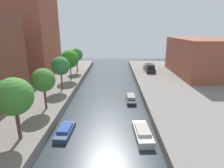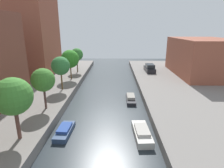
% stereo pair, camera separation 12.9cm
% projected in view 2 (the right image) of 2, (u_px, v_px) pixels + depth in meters
% --- Properties ---
extents(ground_plane, '(84.00, 84.00, 0.00)m').
position_uv_depth(ground_plane, '(105.00, 116.00, 21.54)').
color(ground_plane, '#232B30').
extents(apartment_tower_far, '(10.00, 10.41, 20.74)m').
position_uv_depth(apartment_tower_far, '(25.00, 19.00, 34.83)').
color(apartment_tower_far, brown).
rests_on(apartment_tower_far, quay_left).
extents(low_block_right, '(10.00, 15.19, 6.90)m').
position_uv_depth(low_block_right, '(203.00, 57.00, 35.72)').
color(low_block_right, brown).
rests_on(low_block_right, quay_right).
extents(street_tree_1, '(2.99, 2.99, 5.22)m').
position_uv_depth(street_tree_1, '(13.00, 97.00, 14.36)').
color(street_tree_1, brown).
rests_on(street_tree_1, quay_left).
extents(street_tree_2, '(2.59, 2.59, 4.65)m').
position_uv_depth(street_tree_2, '(43.00, 80.00, 20.25)').
color(street_tree_2, '#503932').
rests_on(street_tree_2, quay_left).
extents(street_tree_3, '(2.68, 2.68, 4.91)m').
position_uv_depth(street_tree_3, '(61.00, 66.00, 26.66)').
color(street_tree_3, brown).
rests_on(street_tree_3, quay_left).
extents(street_tree_4, '(3.13, 3.13, 5.20)m').
position_uv_depth(street_tree_4, '(70.00, 59.00, 32.16)').
color(street_tree_4, brown).
rests_on(street_tree_4, quay_left).
extents(street_tree_5, '(2.55, 2.55, 4.88)m').
position_uv_depth(street_tree_5, '(77.00, 55.00, 37.69)').
color(street_tree_5, '#4D452A').
rests_on(street_tree_5, quay_left).
extents(parked_car, '(1.88, 4.55, 1.64)m').
position_uv_depth(parked_car, '(150.00, 68.00, 38.70)').
color(parked_car, black).
rests_on(parked_car, quay_right).
extents(moored_boat_left_2, '(1.41, 3.49, 0.73)m').
position_uv_depth(moored_boat_left_2, '(65.00, 131.00, 17.85)').
color(moored_boat_left_2, '#33476B').
rests_on(moored_boat_left_2, ground_plane).
extents(moored_boat_right_2, '(1.63, 4.09, 0.90)m').
position_uv_depth(moored_boat_right_2, '(142.00, 133.00, 17.31)').
color(moored_boat_right_2, beige).
rests_on(moored_boat_right_2, ground_plane).
extents(moored_boat_right_3, '(1.27, 3.88, 0.82)m').
position_uv_depth(moored_boat_right_3, '(131.00, 99.00, 25.87)').
color(moored_boat_right_3, '#232328').
rests_on(moored_boat_right_3, ground_plane).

